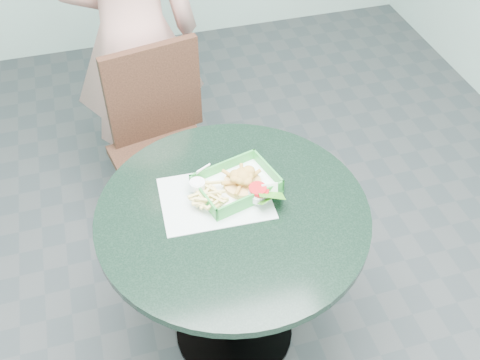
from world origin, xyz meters
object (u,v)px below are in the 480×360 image
object	(u,v)px
dining_chair	(162,137)
sauce_ramekin	(198,181)
cafe_table	(233,246)
diner_person	(129,14)
food_basket	(236,190)
crab_sandwich	(242,184)

from	to	relation	value
dining_chair	sauce_ramekin	xyz separation A→B (m)	(0.04, -0.59, 0.27)
cafe_table	diner_person	world-z (taller)	diner_person
dining_chair	diner_person	size ratio (longest dim) A/B	0.48
dining_chair	sauce_ramekin	bearing A→B (deg)	-96.84
food_basket	dining_chair	bearing A→B (deg)	104.81
cafe_table	food_basket	bearing A→B (deg)	66.71
dining_chair	sauce_ramekin	world-z (taller)	dining_chair
crab_sandwich	dining_chair	bearing A→B (deg)	106.17
diner_person	sauce_ramekin	size ratio (longest dim) A/B	36.29
crab_sandwich	sauce_ramekin	bearing A→B (deg)	157.90
diner_person	crab_sandwich	bearing A→B (deg)	105.38
dining_chair	sauce_ramekin	size ratio (longest dim) A/B	17.46
cafe_table	diner_person	distance (m)	1.14
cafe_table	dining_chair	world-z (taller)	dining_chair
diner_person	sauce_ramekin	bearing A→B (deg)	97.54
food_basket	sauce_ramekin	distance (m)	0.14
dining_chair	crab_sandwich	world-z (taller)	dining_chair
dining_chair	food_basket	xyz separation A→B (m)	(0.17, -0.64, 0.23)
cafe_table	crab_sandwich	world-z (taller)	crab_sandwich
food_basket	crab_sandwich	distance (m)	0.04
food_basket	crab_sandwich	bearing A→B (deg)	-26.16
cafe_table	dining_chair	xyz separation A→B (m)	(-0.13, 0.73, -0.05)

